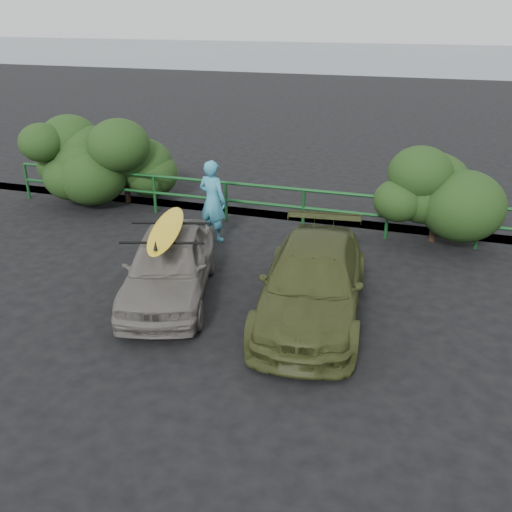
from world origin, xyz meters
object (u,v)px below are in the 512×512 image
at_px(sedan, 169,266).
at_px(surfboard, 166,229).
at_px(olive_vehicle, 313,283).
at_px(man, 213,201).
at_px(guardrail, 264,205).

xyz_separation_m(sedan, surfboard, (-0.00, -0.00, 0.71)).
bearing_deg(surfboard, olive_vehicle, -13.97).
xyz_separation_m(olive_vehicle, man, (-2.97, 2.78, 0.33)).
distance_m(olive_vehicle, surfboard, 2.78).
xyz_separation_m(olive_vehicle, surfboard, (-2.68, -0.13, 0.72)).
height_order(sedan, man, man).
bearing_deg(man, surfboard, 109.32).
bearing_deg(guardrail, man, -122.28).
relative_size(sedan, man, 1.95).
height_order(sedan, surfboard, surfboard).
bearing_deg(surfboard, sedan, 28.27).
xyz_separation_m(man, surfboard, (0.29, -2.91, 0.40)).
bearing_deg(guardrail, olive_vehicle, -62.25).
bearing_deg(sedan, man, 78.98).
bearing_deg(olive_vehicle, sedan, 176.28).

